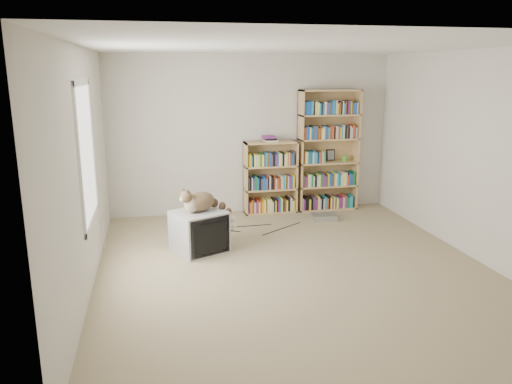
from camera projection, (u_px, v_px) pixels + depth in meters
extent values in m
cube|color=tan|center=(294.00, 267.00, 5.85)|extent=(4.50, 5.00, 0.01)
cube|color=beige|center=(252.00, 135.00, 7.93)|extent=(4.50, 0.02, 2.50)
cube|color=beige|center=(406.00, 232.00, 3.18)|extent=(4.50, 0.02, 2.50)
cube|color=beige|center=(84.00, 171.00, 5.11)|extent=(0.02, 5.00, 2.50)
cube|color=beige|center=(475.00, 156.00, 6.00)|extent=(0.02, 5.00, 2.50)
cube|color=white|center=(298.00, 46.00, 5.26)|extent=(4.50, 5.00, 0.02)
cube|color=white|center=(87.00, 153.00, 5.26)|extent=(0.02, 1.22, 1.52)
cube|color=#AEAEB1|center=(199.00, 231.00, 6.32)|extent=(0.78, 0.75, 0.53)
cube|color=black|center=(210.00, 237.00, 6.12)|extent=(0.52, 0.26, 0.48)
cube|color=black|center=(211.00, 238.00, 6.11)|extent=(0.41, 0.20, 0.37)
cube|color=black|center=(195.00, 230.00, 6.42)|extent=(0.45, 0.42, 0.32)
ellipsoid|color=#3B2618|center=(199.00, 202.00, 6.27)|extent=(0.53, 0.49, 0.24)
ellipsoid|color=#3B2618|center=(206.00, 201.00, 6.35)|extent=(0.29, 0.29, 0.18)
ellipsoid|color=tan|center=(191.00, 205.00, 6.16)|extent=(0.24, 0.24, 0.20)
ellipsoid|color=#3B2618|center=(186.00, 197.00, 6.09)|extent=(0.21, 0.21, 0.15)
sphere|color=beige|center=(182.00, 199.00, 6.05)|extent=(0.08, 0.08, 0.06)
cone|color=black|center=(188.00, 192.00, 6.05)|extent=(0.09, 0.09, 0.08)
cone|color=black|center=(183.00, 190.00, 6.11)|extent=(0.09, 0.09, 0.08)
cube|color=tan|center=(300.00, 152.00, 8.00)|extent=(0.02, 0.30, 1.95)
cube|color=tan|center=(356.00, 150.00, 8.19)|extent=(0.02, 0.30, 1.95)
cube|color=tan|center=(325.00, 150.00, 8.22)|extent=(0.98, 0.03, 1.95)
cube|color=tan|center=(330.00, 90.00, 7.86)|extent=(0.98, 0.30, 0.02)
cube|color=tan|center=(326.00, 208.00, 8.32)|extent=(0.98, 0.30, 0.03)
cube|color=tan|center=(327.00, 186.00, 8.23)|extent=(0.98, 0.30, 0.03)
cube|color=tan|center=(328.00, 163.00, 8.14)|extent=(0.98, 0.30, 0.02)
cube|color=tan|center=(329.00, 139.00, 8.04)|extent=(0.98, 0.30, 0.02)
cube|color=tan|center=(329.00, 115.00, 7.95)|extent=(0.98, 0.30, 0.02)
cube|color=#C13F19|center=(326.00, 202.00, 8.30)|extent=(0.90, 0.24, 0.19)
cube|color=#1A51A9|center=(327.00, 179.00, 8.20)|extent=(0.90, 0.24, 0.19)
cube|color=#147337|center=(328.00, 156.00, 8.11)|extent=(0.90, 0.24, 0.19)
cube|color=beige|center=(329.00, 132.00, 8.02)|extent=(0.90, 0.24, 0.19)
cube|color=black|center=(330.00, 108.00, 7.93)|extent=(0.90, 0.24, 0.19)
cube|color=tan|center=(246.00, 179.00, 7.91)|extent=(0.03, 0.30, 1.16)
cube|color=tan|center=(295.00, 176.00, 8.08)|extent=(0.02, 0.30, 1.16)
cube|color=tan|center=(268.00, 176.00, 8.12)|extent=(0.84, 0.03, 1.16)
cube|color=tan|center=(271.00, 142.00, 7.86)|extent=(0.84, 0.30, 0.02)
cube|color=tan|center=(270.00, 211.00, 8.13)|extent=(0.84, 0.30, 0.03)
cube|color=tan|center=(270.00, 189.00, 8.04)|extent=(0.84, 0.30, 0.03)
cube|color=tan|center=(271.00, 166.00, 7.95)|extent=(0.84, 0.30, 0.02)
cube|color=#C13F19|center=(270.00, 205.00, 8.10)|extent=(0.76, 0.24, 0.19)
cube|color=#1A51A9|center=(270.00, 182.00, 8.01)|extent=(0.76, 0.24, 0.19)
cube|color=#147337|center=(271.00, 159.00, 7.92)|extent=(0.76, 0.24, 0.19)
cube|color=#C13F19|center=(269.00, 139.00, 7.85)|extent=(0.21, 0.27, 0.09)
cylinder|color=green|center=(344.00, 158.00, 8.18)|extent=(0.08, 0.08, 0.09)
cube|color=black|center=(331.00, 155.00, 8.22)|extent=(0.14, 0.05, 0.19)
cube|color=#A2A2A6|center=(324.00, 217.00, 7.71)|extent=(0.40, 0.31, 0.09)
cube|color=silver|center=(102.00, 225.00, 6.40)|extent=(0.01, 0.08, 0.13)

